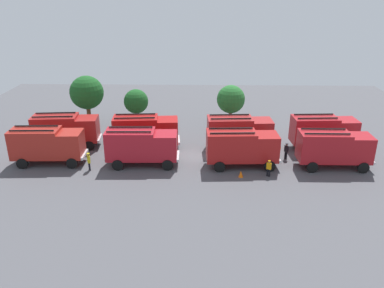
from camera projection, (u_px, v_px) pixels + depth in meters
The scene contains 19 objects.
ground_plane at pixel (192, 156), 41.11m from camera, with size 65.57×65.57×0.00m, color #4C4C51.
fire_truck_0 at pixel (47, 144), 38.62m from camera, with size 7.29×2.97×3.88m.
fire_truck_1 at pixel (141, 145), 38.29m from camera, with size 7.26×2.89×3.88m.
fire_truck_2 at pixel (242, 146), 37.97m from camera, with size 7.31×3.03×3.88m.
fire_truck_3 at pixel (334, 147), 37.77m from camera, with size 7.20×2.76×3.88m.
fire_truck_4 at pixel (66, 129), 42.73m from camera, with size 7.39×3.28×3.88m.
fire_truck_5 at pixel (145, 130), 42.31m from camera, with size 7.37×3.21×3.88m.
fire_truck_6 at pixel (239, 131), 42.08m from camera, with size 7.34×3.12×3.88m.
fire_truck_7 at pixel (323, 131), 42.23m from camera, with size 7.33×3.10×3.88m.
firefighter_0 at pixel (286, 150), 40.08m from camera, with size 0.40×0.48×1.74m.
firefighter_1 at pixel (89, 161), 37.52m from camera, with size 0.40×0.48×1.82m.
firefighter_2 at pixel (269, 168), 36.38m from camera, with size 0.48×0.42×1.63m.
firefighter_3 at pixel (167, 135), 44.46m from camera, with size 0.44×0.48×1.63m.
tree_0 at pixel (87, 93), 48.57m from camera, with size 4.23×4.23×6.55m.
tree_1 at pixel (136, 102), 49.05m from camera, with size 3.11×3.11×4.82m.
tree_2 at pixel (231, 99), 48.34m from camera, with size 3.53×3.53×5.48m.
traffic_cone_0 at pixel (279, 145), 43.01m from camera, with size 0.50×0.50×0.72m, color #F2600C.
traffic_cone_1 at pixel (160, 154), 40.90m from camera, with size 0.46×0.46×0.65m, color #F2600C.
traffic_cone_2 at pixel (241, 174), 36.44m from camera, with size 0.46×0.46×0.65m, color #F2600C.
Camera 1 is at (0.86, -37.62, 16.61)m, focal length 36.06 mm.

